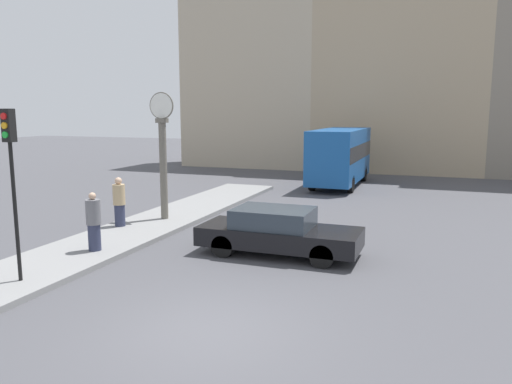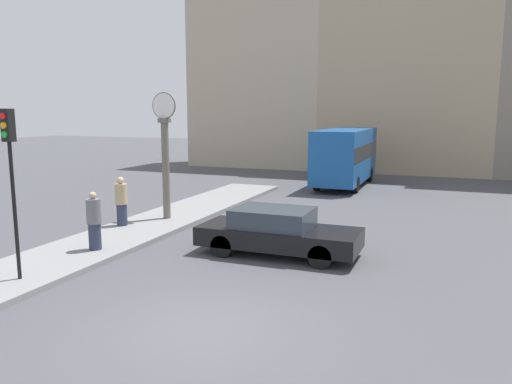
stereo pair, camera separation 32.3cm
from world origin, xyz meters
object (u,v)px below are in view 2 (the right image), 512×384
(pedestrian_tan_coat, at_px, (121,202))
(pedestrian_grey_jacket, at_px, (94,221))
(street_clock, at_px, (165,154))
(bus_distant, at_px, (346,154))
(traffic_light_near, at_px, (10,159))
(sedan_car, at_px, (277,232))

(pedestrian_tan_coat, bearing_deg, pedestrian_grey_jacket, -67.78)
(street_clock, distance_m, pedestrian_tan_coat, 2.43)
(bus_distant, bearing_deg, street_clock, -110.35)
(pedestrian_tan_coat, height_order, pedestrian_grey_jacket, pedestrian_tan_coat)
(traffic_light_near, bearing_deg, pedestrian_tan_coat, 101.89)
(sedan_car, bearing_deg, traffic_light_near, -136.23)
(bus_distant, height_order, traffic_light_near, traffic_light_near)
(street_clock, distance_m, pedestrian_grey_jacket, 4.82)
(bus_distant, height_order, pedestrian_grey_jacket, bus_distant)
(street_clock, bearing_deg, pedestrian_tan_coat, -117.05)
(traffic_light_near, relative_size, pedestrian_tan_coat, 2.35)
(sedan_car, bearing_deg, pedestrian_tan_coat, 171.38)
(street_clock, bearing_deg, traffic_light_near, -87.18)
(traffic_light_near, bearing_deg, pedestrian_grey_jacket, 90.34)
(sedan_car, distance_m, pedestrian_grey_jacket, 5.36)
(traffic_light_near, bearing_deg, bus_distant, 78.14)
(bus_distant, height_order, street_clock, street_clock)
(pedestrian_tan_coat, relative_size, pedestrian_grey_jacket, 1.01)
(sedan_car, relative_size, bus_distant, 0.64)
(sedan_car, xyz_separation_m, traffic_light_near, (-4.96, -4.75, 2.36))
(sedan_car, distance_m, street_clock, 6.21)
(sedan_car, height_order, traffic_light_near, traffic_light_near)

